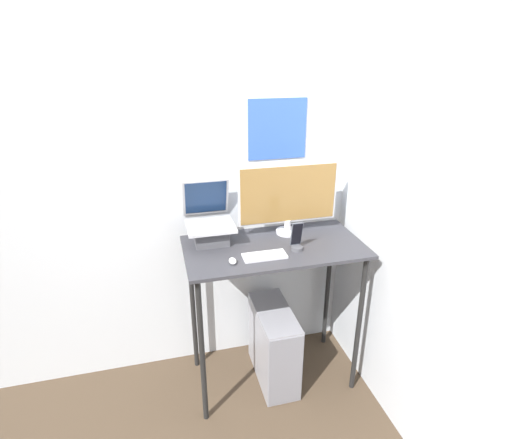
% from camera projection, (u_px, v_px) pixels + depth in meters
% --- Properties ---
extents(ground_plane, '(12.00, 12.00, 0.00)m').
position_uv_depth(ground_plane, '(284.00, 407.00, 2.51)').
color(ground_plane, '#473828').
extents(wall_back, '(6.00, 0.06, 2.60)m').
position_uv_depth(wall_back, '(259.00, 180.00, 2.59)').
color(wall_back, silver).
rests_on(wall_back, ground_plane).
extents(wall_side_right, '(0.05, 6.00, 2.60)m').
position_uv_depth(wall_side_right, '(400.00, 205.00, 2.16)').
color(wall_side_right, silver).
rests_on(wall_side_right, ground_plane).
extents(desk, '(1.07, 0.56, 1.00)m').
position_uv_depth(desk, '(274.00, 266.00, 2.43)').
color(desk, '#333338').
rests_on(desk, ground_plane).
extents(laptop, '(0.28, 0.33, 0.35)m').
position_uv_depth(laptop, '(210.00, 227.00, 2.40)').
color(laptop, '#4C4C51').
rests_on(laptop, desk).
extents(monitor, '(0.63, 0.14, 0.45)m').
position_uv_depth(monitor, '(288.00, 197.00, 2.45)').
color(monitor, silver).
rests_on(monitor, desk).
extents(keyboard, '(0.25, 0.10, 0.02)m').
position_uv_depth(keyboard, '(265.00, 256.00, 2.24)').
color(keyboard, silver).
rests_on(keyboard, desk).
extents(mouse, '(0.04, 0.06, 0.03)m').
position_uv_depth(mouse, '(233.00, 261.00, 2.17)').
color(mouse, white).
rests_on(mouse, desk).
extents(cell_phone, '(0.07, 0.07, 0.17)m').
position_uv_depth(cell_phone, '(297.00, 241.00, 2.31)').
color(cell_phone, '#4C4C51').
rests_on(cell_phone, desk).
extents(computer_tower, '(0.22, 0.52, 0.53)m').
position_uv_depth(computer_tower, '(274.00, 344.00, 2.66)').
color(computer_tower, gray).
rests_on(computer_tower, ground_plane).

